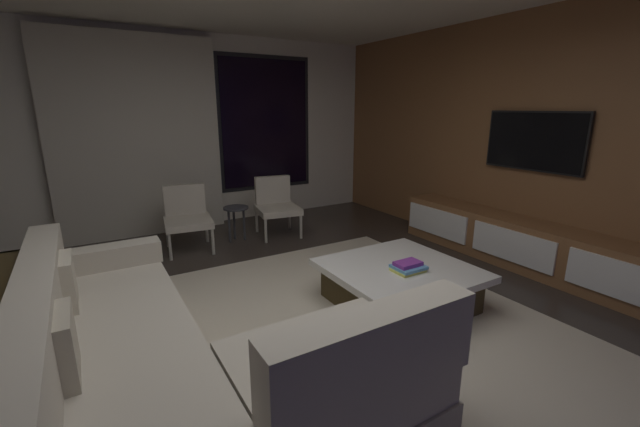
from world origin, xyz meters
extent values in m
plane|color=#332B26|center=(0.00, 0.00, 0.00)|extent=(9.20, 9.20, 0.00)
cube|color=silver|center=(0.00, 3.66, 1.35)|extent=(6.60, 0.12, 2.70)
cube|color=black|center=(1.30, 3.60, 1.45)|extent=(1.52, 0.02, 2.02)
cube|color=black|center=(1.30, 3.58, 1.45)|extent=(1.40, 0.03, 1.90)
cube|color=beige|center=(-0.55, 3.48, 1.30)|extent=(2.10, 0.12, 2.60)
cube|color=brown|center=(3.06, 0.00, 1.35)|extent=(0.12, 7.80, 2.70)
cube|color=beige|center=(0.35, -0.10, 0.01)|extent=(3.20, 3.80, 0.01)
cube|color=#A49C8C|center=(-1.19, 0.12, 0.09)|extent=(0.90, 2.50, 0.18)
cube|color=beige|center=(-1.19, 0.12, 0.30)|extent=(0.86, 2.42, 0.24)
cube|color=beige|center=(-1.54, 0.12, 0.62)|extent=(0.20, 2.50, 0.40)
cube|color=beige|center=(-1.19, 1.27, 0.51)|extent=(0.90, 0.20, 0.18)
cube|color=#A49C8C|center=(-0.21, -0.68, 0.09)|extent=(1.10, 0.90, 0.18)
cube|color=beige|center=(-0.21, -0.68, 0.30)|extent=(1.07, 0.86, 0.24)
cube|color=beige|center=(-0.21, -1.03, 0.62)|extent=(1.10, 0.20, 0.40)
cube|color=beige|center=(-1.42, 0.67, 0.58)|extent=(0.10, 0.36, 0.36)
cube|color=#B2A893|center=(-1.42, -0.18, 0.58)|extent=(0.10, 0.36, 0.36)
cube|color=#3A2D16|center=(1.02, 0.13, 0.15)|extent=(1.00, 1.00, 0.30)
cube|color=white|center=(1.02, 0.13, 0.33)|extent=(1.16, 1.16, 0.06)
cube|color=#D6D85C|center=(1.02, 0.03, 0.37)|extent=(0.26, 0.19, 0.02)
cube|color=#5B9AD1|center=(1.03, 0.04, 0.40)|extent=(0.26, 0.21, 0.02)
cube|color=purple|center=(1.02, 0.04, 0.42)|extent=(0.22, 0.14, 0.03)
cylinder|color=#B2ADA0|center=(1.17, 2.21, 0.18)|extent=(0.04, 0.04, 0.36)
cylinder|color=#B2ADA0|center=(0.69, 2.29, 0.18)|extent=(0.04, 0.04, 0.36)
cylinder|color=#B2ADA0|center=(1.24, 2.71, 0.18)|extent=(0.04, 0.04, 0.36)
cylinder|color=#B2ADA0|center=(0.77, 2.78, 0.18)|extent=(0.04, 0.04, 0.36)
cube|color=beige|center=(0.97, 2.50, 0.36)|extent=(0.62, 0.64, 0.08)
cube|color=beige|center=(1.01, 2.74, 0.59)|extent=(0.49, 0.15, 0.38)
cylinder|color=#B2ADA0|center=(-0.01, 2.22, 0.18)|extent=(0.04, 0.04, 0.36)
cylinder|color=#B2ADA0|center=(-0.49, 2.29, 0.18)|extent=(0.04, 0.04, 0.36)
cylinder|color=#B2ADA0|center=(0.05, 2.72, 0.18)|extent=(0.04, 0.04, 0.36)
cylinder|color=#B2ADA0|center=(-0.42, 2.78, 0.18)|extent=(0.04, 0.04, 0.36)
cube|color=beige|center=(-0.22, 2.50, 0.36)|extent=(0.61, 0.63, 0.08)
cube|color=beige|center=(-0.19, 2.74, 0.59)|extent=(0.49, 0.14, 0.38)
cylinder|color=#333338|center=(0.30, 2.55, 0.23)|extent=(0.03, 0.03, 0.46)
cylinder|color=#333338|center=(0.50, 2.55, 0.23)|extent=(0.03, 0.03, 0.46)
cylinder|color=#333338|center=(0.40, 2.65, 0.23)|extent=(0.03, 0.03, 0.46)
cylinder|color=#333338|center=(0.40, 2.55, 0.45)|extent=(0.32, 0.32, 0.02)
cube|color=brown|center=(2.78, 0.10, 0.26)|extent=(0.44, 3.10, 0.52)
cube|color=white|center=(2.55, -0.94, 0.29)|extent=(0.02, 0.93, 0.33)
cube|color=white|center=(2.55, 0.10, 0.29)|extent=(0.02, 0.93, 0.33)
cube|color=white|center=(2.55, 1.15, 0.29)|extent=(0.02, 0.93, 0.33)
cube|color=#352214|center=(2.74, -0.75, 0.12)|extent=(0.33, 0.68, 0.19)
cube|color=#5BB441|center=(2.74, -1.01, 0.11)|extent=(0.03, 0.04, 0.17)
cube|color=#96CA7B|center=(2.74, -0.88, 0.12)|extent=(0.03, 0.04, 0.18)
cube|color=#C8A58C|center=(2.74, -0.75, 0.12)|extent=(0.03, 0.04, 0.19)
cube|color=#7D57B9|center=(2.74, -0.62, 0.11)|extent=(0.03, 0.04, 0.18)
cube|color=gray|center=(2.74, -0.49, 0.11)|extent=(0.03, 0.04, 0.18)
cube|color=black|center=(2.95, 0.25, 1.35)|extent=(0.04, 1.09, 0.63)
cube|color=black|center=(2.95, 0.25, 1.35)|extent=(0.05, 1.05, 0.59)
camera|label=1|loc=(-1.23, -2.26, 1.70)|focal=22.37mm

